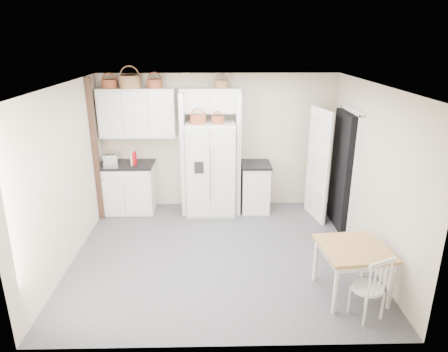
{
  "coord_description": "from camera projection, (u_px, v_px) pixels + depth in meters",
  "views": [
    {
      "loc": [
        -0.06,
        -5.53,
        3.23
      ],
      "look_at": [
        0.07,
        0.4,
        1.15
      ],
      "focal_mm": 32.0,
      "sensor_mm": 36.0,
      "label": 1
    }
  ],
  "objects": [
    {
      "name": "fridge_panel_left",
      "position": [
        184.0,
        154.0,
        7.5
      ],
      "size": [
        0.08,
        0.6,
        2.3
      ],
      "primitive_type": "cube",
      "color": "silver",
      "rests_on": "floor"
    },
    {
      "name": "wall_right",
      "position": [
        372.0,
        174.0,
        5.9
      ],
      "size": [
        0.0,
        4.0,
        4.0
      ],
      "primitive_type": "plane",
      "rotation": [
        1.57,
        0.0,
        -1.57
      ],
      "color": "#C2AC93",
      "rests_on": "floor"
    },
    {
      "name": "cookbook_red",
      "position": [
        135.0,
        158.0,
        7.42
      ],
      "size": [
        0.05,
        0.16,
        0.24
      ],
      "primitive_type": "cube",
      "rotation": [
        0.0,
        0.0,
        -0.11
      ],
      "color": "#B10912",
      "rests_on": "counter_left"
    },
    {
      "name": "counter_right",
      "position": [
        256.0,
        164.0,
        7.6
      ],
      "size": [
        0.56,
        0.66,
        0.04
      ],
      "primitive_type": "cube",
      "color": "black",
      "rests_on": "base_cab_right"
    },
    {
      "name": "fridge_panel_right",
      "position": [
        238.0,
        153.0,
        7.52
      ],
      "size": [
        0.08,
        0.6,
        2.3
      ],
      "primitive_type": "cube",
      "color": "silver",
      "rests_on": "floor"
    },
    {
      "name": "cookbook_cream",
      "position": [
        133.0,
        159.0,
        7.43
      ],
      "size": [
        0.06,
        0.15,
        0.22
      ],
      "primitive_type": "cube",
      "rotation": [
        0.0,
        0.0,
        -0.17
      ],
      "color": "beige",
      "rests_on": "counter_left"
    },
    {
      "name": "wall_back",
      "position": [
        219.0,
        142.0,
        7.75
      ],
      "size": [
        4.5,
        0.0,
        4.5
      ],
      "primitive_type": "plane",
      "rotation": [
        1.57,
        0.0,
        0.0
      ],
      "color": "#C2AC93",
      "rests_on": "floor"
    },
    {
      "name": "dining_table",
      "position": [
        351.0,
        271.0,
        5.2
      ],
      "size": [
        0.91,
        0.91,
        0.69
      ],
      "primitive_type": "cube",
      "rotation": [
        0.0,
        0.0,
        0.1
      ],
      "color": "olive",
      "rests_on": "floor"
    },
    {
      "name": "counter_left",
      "position": [
        126.0,
        164.0,
        7.54
      ],
      "size": [
        1.04,
        0.67,
        0.04
      ],
      "primitive_type": "cube",
      "color": "black",
      "rests_on": "base_cab_left"
    },
    {
      "name": "basket_upper_b",
      "position": [
        130.0,
        82.0,
        7.17
      ],
      "size": [
        0.38,
        0.38,
        0.23
      ],
      "primitive_type": "cylinder",
      "color": "brown",
      "rests_on": "upper_cabinet"
    },
    {
      "name": "basket_fridge_a",
      "position": [
        198.0,
        120.0,
        7.13
      ],
      "size": [
        0.28,
        0.28,
        0.15
      ],
      "primitive_type": "cylinder",
      "color": "brown",
      "rests_on": "refrigerator"
    },
    {
      "name": "base_cab_right",
      "position": [
        255.0,
        188.0,
        7.76
      ],
      "size": [
        0.52,
        0.62,
        0.91
      ],
      "primitive_type": "cube",
      "color": "silver",
      "rests_on": "floor"
    },
    {
      "name": "wall_left",
      "position": [
        66.0,
        177.0,
        5.81
      ],
      "size": [
        0.0,
        4.0,
        4.0
      ],
      "primitive_type": "plane",
      "rotation": [
        1.57,
        0.0,
        1.57
      ],
      "color": "#C2AC93",
      "rests_on": "floor"
    },
    {
      "name": "door_slab",
      "position": [
        318.0,
        165.0,
        7.25
      ],
      "size": [
        0.21,
        0.79,
        2.05
      ],
      "primitive_type": "cube",
      "rotation": [
        0.0,
        0.0,
        -1.36
      ],
      "color": "white",
      "rests_on": "floor"
    },
    {
      "name": "basket_bridge_b",
      "position": [
        221.0,
        84.0,
        7.22
      ],
      "size": [
        0.24,
        0.24,
        0.14
      ],
      "primitive_type": "cylinder",
      "color": "brown",
      "rests_on": "bridge_cabinet"
    },
    {
      "name": "basket_upper_a",
      "position": [
        109.0,
        84.0,
        7.17
      ],
      "size": [
        0.27,
        0.27,
        0.15
      ],
      "primitive_type": "cylinder",
      "color": "brown",
      "rests_on": "upper_cabinet"
    },
    {
      "name": "windsor_chair",
      "position": [
        368.0,
        288.0,
        4.76
      ],
      "size": [
        0.5,
        0.48,
        0.79
      ],
      "primitive_type": "cube",
      "rotation": [
        0.0,
        0.0,
        0.41
      ],
      "color": "silver",
      "rests_on": "floor"
    },
    {
      "name": "doorway_void",
      "position": [
        343.0,
        171.0,
        6.94
      ],
      "size": [
        0.18,
        0.85,
        2.05
      ],
      "primitive_type": "cube",
      "color": "black",
      "rests_on": "floor"
    },
    {
      "name": "upper_cabinet",
      "position": [
        137.0,
        113.0,
        7.36
      ],
      "size": [
        1.4,
        0.34,
        0.9
      ],
      "primitive_type": "cube",
      "color": "silver",
      "rests_on": "wall_back"
    },
    {
      "name": "floor",
      "position": [
        220.0,
        253.0,
        6.29
      ],
      "size": [
        4.5,
        4.5,
        0.0
      ],
      "primitive_type": "plane",
      "color": "#35353A",
      "rests_on": "ground"
    },
    {
      "name": "base_cab_left",
      "position": [
        128.0,
        188.0,
        7.7
      ],
      "size": [
        1.0,
        0.63,
        0.92
      ],
      "primitive_type": "cube",
      "color": "silver",
      "rests_on": "floor"
    },
    {
      "name": "bridge_cabinet",
      "position": [
        210.0,
        100.0,
        7.31
      ],
      "size": [
        1.12,
        0.34,
        0.45
      ],
      "primitive_type": "cube",
      "color": "silver",
      "rests_on": "wall_back"
    },
    {
      "name": "ceiling",
      "position": [
        220.0,
        86.0,
        5.43
      ],
      "size": [
        4.5,
        4.5,
        0.0
      ],
      "primitive_type": "plane",
      "color": "white",
      "rests_on": "wall_back"
    },
    {
      "name": "trim_post",
      "position": [
        95.0,
        152.0,
        7.09
      ],
      "size": [
        0.09,
        0.09,
        2.6
      ],
      "primitive_type": "cube",
      "color": "black",
      "rests_on": "floor"
    },
    {
      "name": "basket_fridge_b",
      "position": [
        218.0,
        120.0,
        7.14
      ],
      "size": [
        0.23,
        0.23,
        0.12
      ],
      "primitive_type": "cylinder",
      "color": "brown",
      "rests_on": "refrigerator"
    },
    {
      "name": "toaster",
      "position": [
        110.0,
        159.0,
        7.47
      ],
      "size": [
        0.28,
        0.19,
        0.18
      ],
      "primitive_type": "cube",
      "rotation": [
        0.0,
        0.0,
        0.15
      ],
      "color": "silver",
      "rests_on": "counter_left"
    },
    {
      "name": "refrigerator",
      "position": [
        211.0,
        168.0,
        7.54
      ],
      "size": [
        0.91,
        0.73,
        1.75
      ],
      "primitive_type": "cube",
      "color": "silver",
      "rests_on": "floor"
    },
    {
      "name": "basket_upper_c",
      "position": [
        155.0,
        84.0,
        7.19
      ],
      "size": [
        0.28,
        0.28,
        0.16
      ],
      "primitive_type": "cylinder",
      "color": "brown",
      "rests_on": "upper_cabinet"
    }
  ]
}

